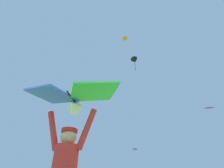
{
  "coord_description": "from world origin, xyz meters",
  "views": [
    {
      "loc": [
        1.51,
        -2.39,
        0.82
      ],
      "look_at": [
        -0.06,
        1.32,
        3.39
      ],
      "focal_mm": 27.16,
      "sensor_mm": 36.0,
      "label": 1
    }
  ],
  "objects_px": {
    "distant_kite_black_mid_right": "(135,61)",
    "distant_kite_purple_low_right": "(135,149)",
    "distant_kite_orange_high_right": "(125,38)",
    "held_stunt_kite": "(73,97)",
    "distant_kite_purple_low_left": "(209,107)"
  },
  "relations": [
    {
      "from": "distant_kite_black_mid_right",
      "to": "distant_kite_purple_low_right",
      "type": "relative_size",
      "value": 3.26
    },
    {
      "from": "distant_kite_black_mid_right",
      "to": "distant_kite_orange_high_right",
      "type": "bearing_deg",
      "value": -85.96
    },
    {
      "from": "distant_kite_black_mid_right",
      "to": "distant_kite_orange_high_right",
      "type": "height_order",
      "value": "distant_kite_black_mid_right"
    },
    {
      "from": "distant_kite_black_mid_right",
      "to": "distant_kite_orange_high_right",
      "type": "relative_size",
      "value": 3.13
    },
    {
      "from": "distant_kite_purple_low_right",
      "to": "distant_kite_orange_high_right",
      "type": "relative_size",
      "value": 0.96
    },
    {
      "from": "held_stunt_kite",
      "to": "distant_kite_black_mid_right",
      "type": "height_order",
      "value": "distant_kite_black_mid_right"
    },
    {
      "from": "distant_kite_orange_high_right",
      "to": "distant_kite_purple_low_left",
      "type": "distance_m",
      "value": 14.47
    },
    {
      "from": "distant_kite_black_mid_right",
      "to": "distant_kite_orange_high_right",
      "type": "xyz_separation_m",
      "value": [
        0.51,
        -7.25,
        -1.54
      ]
    },
    {
      "from": "held_stunt_kite",
      "to": "distant_kite_orange_high_right",
      "type": "distance_m",
      "value": 23.62
    },
    {
      "from": "held_stunt_kite",
      "to": "distant_kite_purple_low_left",
      "type": "relative_size",
      "value": 1.54
    },
    {
      "from": "distant_kite_orange_high_right",
      "to": "held_stunt_kite",
      "type": "bearing_deg",
      "value": -76.75
    },
    {
      "from": "distant_kite_purple_low_right",
      "to": "distant_kite_purple_low_left",
      "type": "distance_m",
      "value": 11.78
    },
    {
      "from": "distant_kite_purple_low_right",
      "to": "distant_kite_purple_low_left",
      "type": "height_order",
      "value": "distant_kite_purple_low_left"
    },
    {
      "from": "distant_kite_purple_low_left",
      "to": "distant_kite_orange_high_right",
      "type": "bearing_deg",
      "value": -165.76
    },
    {
      "from": "distant_kite_purple_low_left",
      "to": "distant_kite_purple_low_right",
      "type": "bearing_deg",
      "value": 149.72
    }
  ]
}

